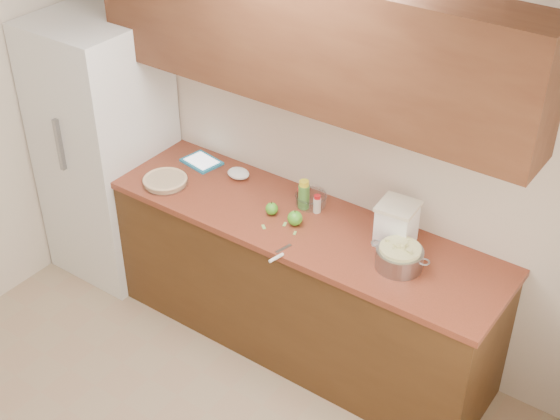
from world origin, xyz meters
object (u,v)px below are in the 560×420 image
Objects in this scene: flour_canister at (397,224)px; tablet at (202,162)px; colander at (399,257)px; pie at (165,181)px.

tablet is at bearing 178.36° from flour_canister.
colander is 1.36× the size of flour_canister.
flour_canister is at bearing 8.47° from tablet.
flour_canister reaches higher than tablet.
pie is 0.32m from tablet.
tablet is (-1.41, 0.04, -0.12)m from flour_canister.
flour_canister reaches higher than colander.
tablet is (-1.53, 0.21, -0.05)m from colander.
pie is 1.07× the size of tablet.
colander is at bearing -56.07° from flour_canister.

